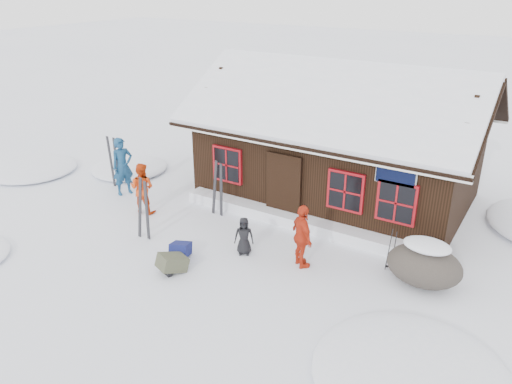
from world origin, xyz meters
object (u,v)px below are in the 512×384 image
Objects in this scene: skier_orange_left at (142,188)px; skier_crouched at (244,236)px; skier_orange_right at (302,237)px; backpack_olive at (173,266)px; boulder at (424,264)px; ski_poles at (391,251)px; skier_teal at (123,166)px; backpack_blue at (181,252)px; ski_pair_left at (143,210)px.

skier_crouched is at bearing 159.08° from skier_orange_left.
skier_orange_right is 2.53× the size of backpack_olive.
boulder is 6.01m from backpack_olive.
ski_poles is 5.36m from backpack_olive.
skier_crouched is at bearing 48.20° from skier_orange_right.
skier_teal reaches higher than backpack_olive.
backpack_blue is (-5.61, -2.10, -0.35)m from boulder.
ski_pair_left is at bearing 121.06° from skier_orange_left.
boulder is at bearing -124.52° from skier_orange_right.
skier_teal is 1.16× the size of skier_orange_right.
skier_orange_left is 5.56m from skier_orange_right.
skier_crouched is at bearing -166.17° from boulder.
skier_teal is 5.69m from skier_crouched.
skier_orange_right is 0.95× the size of boulder.
skier_orange_left is 4.04m from skier_crouched.
skier_orange_left is 2.43× the size of backpack_olive.
skier_orange_right is at bearing 1.52° from backpack_blue.
skier_orange_left is at bearing 143.86° from skier_crouched.
skier_orange_right reaches higher than backpack_blue.
backpack_olive reaches higher than backpack_blue.
skier_orange_right reaches higher than skier_crouched.
backpack_blue is at bearing -170.40° from skier_crouched.
ski_poles is at bearing 168.90° from boulder.
skier_teal is at bearing 169.00° from backpack_olive.
skier_orange_left is at bearing 144.76° from ski_pair_left.
skier_teal is at bearing 129.47° from backpack_blue.
ski_poles reaches higher than backpack_olive.
skier_teal is at bearing 154.36° from ski_pair_left.
skier_orange_right is at bearing 22.87° from ski_pair_left.
ski_poles is (1.94, 0.98, -0.29)m from skier_orange_right.
skier_orange_left is at bearing 165.72° from backpack_olive.
skier_orange_right is 0.90× the size of ski_pair_left.
ski_poles is at bearing -114.04° from skier_orange_right.
ski_pair_left is 2.83× the size of backpack_olive.
skier_orange_left is (1.54, -0.72, -0.17)m from skier_teal.
skier_teal is at bearing 138.42° from skier_crouched.
ski_poles is 1.76× the size of backpack_olive.
skier_teal is 1.71m from skier_orange_left.
boulder is at bearing 24.09° from ski_pair_left.
backpack_olive is (-1.00, -1.67, -0.34)m from skier_crouched.
backpack_blue is (1.47, -0.26, -0.71)m from ski_pair_left.
skier_crouched is at bearing -81.27° from skier_teal.
skier_teal is at bearing -179.79° from ski_poles.
skier_crouched is (-1.55, -0.25, -0.31)m from skier_orange_right.
boulder is 2.91× the size of backpack_blue.
ski_pair_left is 1.60× the size of ski_poles.
skier_crouched is at bearing 16.09° from backpack_blue.
backpack_olive is (-2.55, -1.92, -0.65)m from skier_orange_right.
skier_crouched is 0.56× the size of ski_pair_left.
skier_orange_right is 2.92m from boulder.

